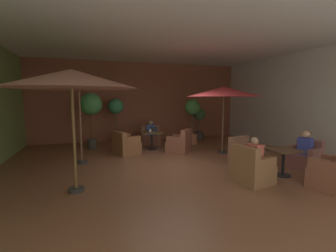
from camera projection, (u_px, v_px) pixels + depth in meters
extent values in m
cube|color=brown|center=(173.00, 166.00, 7.05)|extent=(9.92, 9.53, 0.02)
cube|color=brown|center=(140.00, 102.00, 11.31)|extent=(9.92, 0.08, 3.62)
cube|color=silver|center=(306.00, 103.00, 8.35)|extent=(0.08, 9.53, 3.62)
cube|color=silver|center=(173.00, 38.00, 6.63)|extent=(9.92, 9.53, 0.06)
cylinder|color=black|center=(152.00, 149.00, 9.21)|extent=(0.34, 0.34, 0.02)
cylinder|color=black|center=(152.00, 141.00, 9.18)|extent=(0.07, 0.07, 0.65)
cube|color=#48361B|center=(152.00, 132.00, 9.14)|extent=(0.80, 0.80, 0.03)
cube|color=brown|center=(151.00, 139.00, 10.29)|extent=(0.95, 0.94, 0.42)
cube|color=brown|center=(150.00, 129.00, 10.55)|extent=(0.83, 0.33, 0.39)
cube|color=brown|center=(159.00, 133.00, 10.25)|extent=(0.25, 0.63, 0.18)
cube|color=brown|center=(143.00, 133.00, 10.17)|extent=(0.25, 0.63, 0.18)
cube|color=brown|center=(127.00, 148.00, 8.47)|extent=(1.01, 1.01, 0.43)
cube|color=brown|center=(119.00, 137.00, 8.23)|extent=(0.46, 0.78, 0.40)
cube|color=brown|center=(123.00, 137.00, 8.71)|extent=(0.60, 0.35, 0.24)
cube|color=brown|center=(133.00, 140.00, 8.21)|extent=(0.60, 0.35, 0.24)
cube|color=brown|center=(179.00, 147.00, 8.74)|extent=(1.05, 1.05, 0.40)
cube|color=brown|center=(186.00, 136.00, 8.57)|extent=(0.61, 0.65, 0.47)
cube|color=brown|center=(175.00, 140.00, 8.46)|extent=(0.54, 0.51, 0.22)
cube|color=brown|center=(180.00, 137.00, 8.98)|extent=(0.54, 0.51, 0.22)
cylinder|color=black|center=(282.00, 175.00, 6.13)|extent=(0.42, 0.42, 0.02)
cylinder|color=black|center=(283.00, 163.00, 6.09)|extent=(0.07, 0.07, 0.65)
cube|color=#523924|center=(284.00, 150.00, 6.05)|extent=(0.75, 0.75, 0.03)
cube|color=brown|center=(304.00, 161.00, 6.73)|extent=(0.93, 0.89, 0.42)
cube|color=brown|center=(310.00, 146.00, 6.85)|extent=(0.36, 0.72, 0.38)
cube|color=brown|center=(315.00, 152.00, 6.43)|extent=(0.60, 0.29, 0.20)
cube|color=brown|center=(294.00, 149.00, 6.90)|extent=(0.60, 0.29, 0.20)
cube|color=brown|center=(247.00, 158.00, 7.00)|extent=(0.95, 0.98, 0.45)
cube|color=brown|center=(239.00, 143.00, 7.21)|extent=(0.78, 0.39, 0.39)
cube|color=brown|center=(255.00, 146.00, 7.11)|extent=(0.30, 0.63, 0.20)
cube|color=brown|center=(242.00, 149.00, 6.75)|extent=(0.30, 0.63, 0.20)
cube|color=brown|center=(253.00, 174.00, 5.57)|extent=(0.88, 0.86, 0.43)
cube|color=brown|center=(245.00, 157.00, 5.37)|extent=(0.31, 0.75, 0.47)
cube|color=brown|center=(245.00, 157.00, 5.80)|extent=(0.60, 0.26, 0.23)
cube|color=brown|center=(265.00, 163.00, 5.30)|extent=(0.60, 0.26, 0.23)
cube|color=brown|center=(331.00, 179.00, 5.20)|extent=(0.94, 0.92, 0.45)
cube|color=brown|center=(324.00, 165.00, 5.02)|extent=(0.31, 0.60, 0.23)
cube|color=brown|center=(336.00, 161.00, 5.36)|extent=(0.31, 0.60, 0.23)
cylinder|color=#2D2D2D|center=(76.00, 189.00, 5.09)|extent=(0.32, 0.32, 0.08)
cylinder|color=brown|center=(74.00, 133.00, 4.95)|extent=(0.06, 0.06, 2.51)
cone|color=#9E6551|center=(71.00, 79.00, 4.82)|extent=(2.68, 2.68, 0.39)
cylinder|color=#2D2D2D|center=(222.00, 152.00, 8.69)|extent=(0.32, 0.32, 0.08)
cylinder|color=brown|center=(223.00, 121.00, 8.55)|extent=(0.06, 0.06, 2.34)
cone|color=#C9383A|center=(224.00, 92.00, 8.43)|extent=(2.66, 2.66, 0.35)
cylinder|color=#2D2D2D|center=(82.00, 162.00, 7.29)|extent=(0.32, 0.32, 0.08)
cylinder|color=brown|center=(80.00, 121.00, 7.14)|extent=(0.06, 0.06, 2.58)
cone|color=beige|center=(78.00, 81.00, 7.00)|extent=(1.92, 1.92, 0.30)
cylinder|color=#3D3A31|center=(92.00, 144.00, 9.45)|extent=(0.36, 0.36, 0.37)
cylinder|color=brown|center=(92.00, 126.00, 9.37)|extent=(0.06, 0.06, 1.02)
sphere|color=#438F4A|center=(91.00, 104.00, 9.27)|extent=(0.86, 0.86, 0.86)
cylinder|color=#3E3530|center=(199.00, 135.00, 11.60)|extent=(0.46, 0.46, 0.35)
cylinder|color=brown|center=(199.00, 125.00, 11.54)|extent=(0.06, 0.06, 0.62)
sphere|color=#386638|center=(199.00, 114.00, 11.47)|extent=(0.58, 0.58, 0.58)
cylinder|color=#A36142|center=(192.00, 139.00, 10.40)|extent=(0.43, 0.43, 0.43)
cylinder|color=brown|center=(192.00, 124.00, 10.33)|extent=(0.06, 0.06, 0.88)
sphere|color=#40803E|center=(192.00, 107.00, 10.24)|extent=(0.66, 0.66, 0.66)
cylinder|color=#A86543|center=(117.00, 139.00, 10.43)|extent=(0.34, 0.34, 0.42)
cylinder|color=brown|center=(116.00, 123.00, 10.35)|extent=(0.06, 0.06, 0.93)
sphere|color=#368252|center=(116.00, 106.00, 10.26)|extent=(0.66, 0.66, 0.66)
cube|color=#BB5442|center=(254.00, 155.00, 5.51)|extent=(0.29, 0.40, 0.49)
sphere|color=#A57F60|center=(254.00, 141.00, 5.48)|extent=(0.18, 0.18, 0.18)
cube|color=#2F4CA6|center=(151.00, 130.00, 10.24)|extent=(0.37, 0.31, 0.42)
sphere|color=olive|center=(151.00, 123.00, 10.20)|extent=(0.21, 0.21, 0.21)
cube|color=#36419B|center=(305.00, 146.00, 6.68)|extent=(0.34, 0.39, 0.46)
sphere|color=tan|center=(306.00, 134.00, 6.64)|extent=(0.21, 0.21, 0.21)
cylinder|color=white|center=(150.00, 130.00, 9.16)|extent=(0.08, 0.08, 0.11)
cube|color=#9EA0A5|center=(154.00, 131.00, 9.27)|extent=(0.37, 0.32, 0.01)
cube|color=black|center=(153.00, 129.00, 9.15)|extent=(0.29, 0.13, 0.19)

